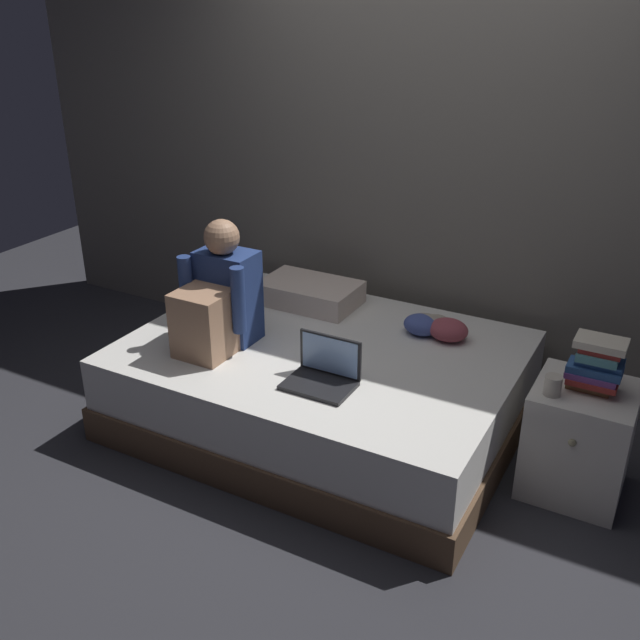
# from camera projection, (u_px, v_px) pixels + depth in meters

# --- Properties ---
(ground_plane) EXTENTS (8.00, 8.00, 0.00)m
(ground_plane) POSITION_uv_depth(u_px,v_px,m) (329.00, 460.00, 3.61)
(ground_plane) COLOR #2D2D33
(wall_back) EXTENTS (5.60, 0.10, 2.70)m
(wall_back) POSITION_uv_depth(u_px,v_px,m) (432.00, 146.00, 3.99)
(wall_back) COLOR slate
(wall_back) RESTS_ON ground_plane
(bed) EXTENTS (2.00, 1.50, 0.46)m
(bed) POSITION_uv_depth(u_px,v_px,m) (323.00, 385.00, 3.83)
(bed) COLOR brown
(bed) RESTS_ON ground_plane
(nightstand) EXTENTS (0.44, 0.46, 0.53)m
(nightstand) POSITION_uv_depth(u_px,v_px,m) (578.00, 440.00, 3.30)
(nightstand) COLOR beige
(nightstand) RESTS_ON ground_plane
(person_sitting) EXTENTS (0.39, 0.44, 0.66)m
(person_sitting) POSITION_uv_depth(u_px,v_px,m) (218.00, 300.00, 3.65)
(person_sitting) COLOR navy
(person_sitting) RESTS_ON bed
(laptop) EXTENTS (0.32, 0.23, 0.22)m
(laptop) POSITION_uv_depth(u_px,v_px,m) (323.00, 373.00, 3.36)
(laptop) COLOR black
(laptop) RESTS_ON bed
(pillow) EXTENTS (0.56, 0.36, 0.13)m
(pillow) POSITION_uv_depth(u_px,v_px,m) (310.00, 293.00, 4.21)
(pillow) COLOR beige
(pillow) RESTS_ON bed
(book_stack) EXTENTS (0.23, 0.17, 0.24)m
(book_stack) POSITION_uv_depth(u_px,v_px,m) (596.00, 365.00, 3.14)
(book_stack) COLOR brown
(book_stack) RESTS_ON nightstand
(mug) EXTENTS (0.08, 0.08, 0.09)m
(mug) POSITION_uv_depth(u_px,v_px,m) (553.00, 385.00, 3.13)
(mug) COLOR #BCB2A3
(mug) RESTS_ON nightstand
(clothes_pile) EXTENTS (0.35, 0.23, 0.12)m
(clothes_pile) POSITION_uv_depth(u_px,v_px,m) (434.00, 326.00, 3.83)
(clothes_pile) COLOR gray
(clothes_pile) RESTS_ON bed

